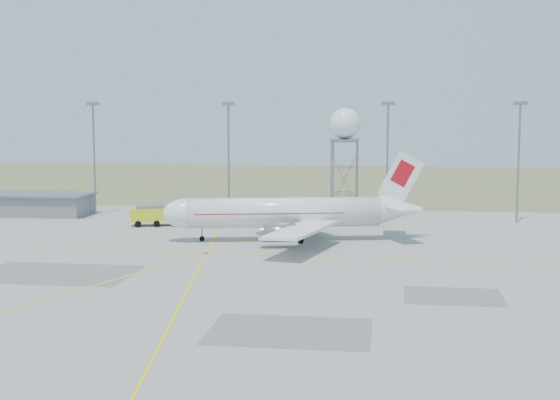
# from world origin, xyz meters

# --- Properties ---
(ground) EXTENTS (400.00, 400.00, 0.00)m
(ground) POSITION_xyz_m (0.00, 0.00, 0.00)
(ground) COLOR #9B9B96
(ground) RESTS_ON ground
(grass_strip) EXTENTS (400.00, 120.00, 0.03)m
(grass_strip) POSITION_xyz_m (0.00, 140.00, 0.01)
(grass_strip) COLOR #5D6C3B
(grass_strip) RESTS_ON ground
(building_grey) EXTENTS (19.00, 10.00, 3.90)m
(building_grey) POSITION_xyz_m (-45.00, 64.00, 1.97)
(building_grey) COLOR slate
(building_grey) RESTS_ON ground
(mast_a) EXTENTS (2.20, 0.50, 20.50)m
(mast_a) POSITION_xyz_m (-35.00, 66.00, 12.07)
(mast_a) COLOR slate
(mast_a) RESTS_ON ground
(mast_b) EXTENTS (2.20, 0.50, 20.50)m
(mast_b) POSITION_xyz_m (-10.00, 66.00, 12.07)
(mast_b) COLOR slate
(mast_b) RESTS_ON ground
(mast_c) EXTENTS (2.20, 0.50, 20.50)m
(mast_c) POSITION_xyz_m (18.00, 66.00, 12.07)
(mast_c) COLOR slate
(mast_c) RESTS_ON ground
(mast_d) EXTENTS (2.20, 0.50, 20.50)m
(mast_d) POSITION_xyz_m (40.00, 66.00, 12.07)
(mast_d) COLOR slate
(mast_d) RESTS_ON ground
(airliner_main) EXTENTS (38.23, 36.54, 13.08)m
(airliner_main) POSITION_xyz_m (3.74, 42.33, 4.01)
(airliner_main) COLOR white
(airliner_main) RESTS_ON ground
(radar_tower) EXTENTS (5.37, 5.37, 19.43)m
(radar_tower) POSITION_xyz_m (10.64, 65.71, 10.90)
(radar_tower) COLOR slate
(radar_tower) RESTS_ON ground
(fire_truck) EXTENTS (8.95, 5.24, 3.40)m
(fire_truck) POSITION_xyz_m (-19.46, 53.85, 1.63)
(fire_truck) COLOR yellow
(fire_truck) RESTS_ON ground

